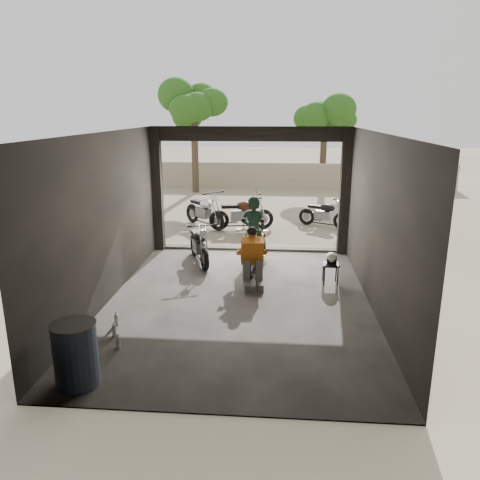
% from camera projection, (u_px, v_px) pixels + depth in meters
% --- Properties ---
extents(ground, '(80.00, 80.00, 0.00)m').
position_uv_depth(ground, '(239.00, 302.00, 9.03)').
color(ground, '#7A6D56').
rests_on(ground, ground).
extents(garage, '(7.00, 7.13, 3.20)m').
position_uv_depth(garage, '(241.00, 231.00, 9.21)').
color(garage, '#2D2B28').
rests_on(garage, ground).
extents(boundary_wall, '(18.00, 0.30, 1.20)m').
position_uv_depth(boundary_wall, '(263.00, 175.00, 22.32)').
color(boundary_wall, gray).
rests_on(boundary_wall, ground).
extents(tree_left, '(2.20, 2.20, 5.60)m').
position_uv_depth(tree_left, '(194.00, 101.00, 20.21)').
color(tree_left, '#382B1E').
rests_on(tree_left, ground).
extents(tree_right, '(2.20, 2.20, 5.00)m').
position_uv_depth(tree_right, '(325.00, 111.00, 21.31)').
color(tree_right, '#382B1E').
rests_on(tree_right, ground).
extents(main_bike, '(0.92, 1.73, 1.10)m').
position_uv_depth(main_bike, '(257.00, 247.00, 10.73)').
color(main_bike, white).
rests_on(main_bike, ground).
extents(left_bike, '(1.17, 1.69, 1.06)m').
position_uv_depth(left_bike, '(199.00, 242.00, 11.23)').
color(left_bike, black).
rests_on(left_bike, ground).
extents(outside_bike_a, '(1.73, 1.75, 1.18)m').
position_uv_depth(outside_bike_a, '(204.00, 208.00, 14.78)').
color(outside_bike_a, black).
rests_on(outside_bike_a, ground).
extents(outside_bike_b, '(1.86, 1.06, 1.18)m').
position_uv_depth(outside_bike_b, '(241.00, 211.00, 14.38)').
color(outside_bike_b, '#401A0F').
rests_on(outside_bike_b, ground).
extents(outside_bike_c, '(1.60, 1.23, 1.00)m').
position_uv_depth(outside_bike_c, '(324.00, 212.00, 14.73)').
color(outside_bike_c, black).
rests_on(outside_bike_c, ground).
extents(rider, '(0.68, 0.51, 1.70)m').
position_uv_depth(rider, '(253.00, 232.00, 10.87)').
color(rider, black).
rests_on(rider, ground).
extents(mechanic, '(0.73, 0.91, 1.21)m').
position_uv_depth(mechanic, '(253.00, 259.00, 9.67)').
color(mechanic, orange).
rests_on(mechanic, ground).
extents(stool, '(0.33, 0.33, 0.46)m').
position_uv_depth(stool, '(331.00, 267.00, 9.86)').
color(stool, black).
rests_on(stool, ground).
extents(helmet, '(0.33, 0.34, 0.23)m').
position_uv_depth(helmet, '(331.00, 258.00, 9.84)').
color(helmet, white).
rests_on(helmet, stool).
extents(oil_drum, '(0.66, 0.66, 0.89)m').
position_uv_depth(oil_drum, '(76.00, 355.00, 6.18)').
color(oil_drum, '#40506C').
rests_on(oil_drum, ground).
extents(sign_post, '(0.89, 0.08, 2.68)m').
position_uv_depth(sign_post, '(377.00, 183.00, 11.56)').
color(sign_post, black).
rests_on(sign_post, ground).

